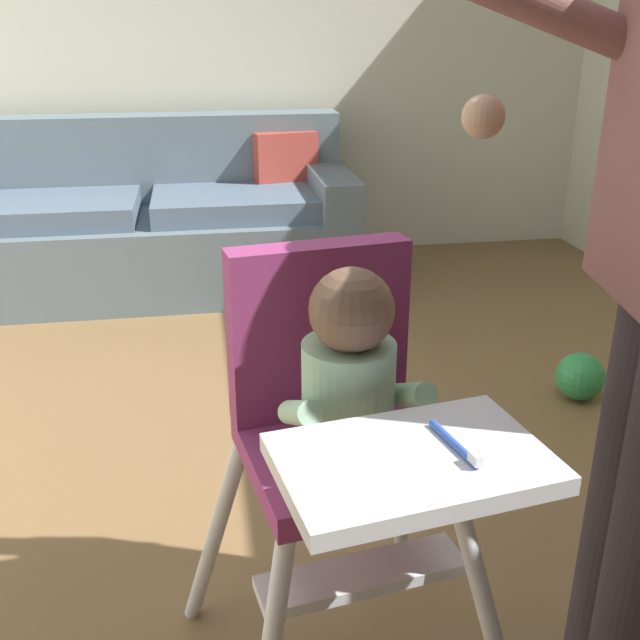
{
  "coord_description": "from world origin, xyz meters",
  "views": [
    {
      "loc": [
        -0.13,
        -1.86,
        1.33
      ],
      "look_at": [
        0.09,
        -0.52,
        0.78
      ],
      "focal_mm": 41.63,
      "sensor_mm": 36.0,
      "label": 1
    }
  ],
  "objects": [
    {
      "name": "wall_far",
      "position": [
        0.0,
        2.54,
        1.3
      ],
      "size": [
        5.19,
        0.06,
        2.6
      ],
      "primitive_type": "cube",
      "color": "silver",
      "rests_on": "ground"
    },
    {
      "name": "couch",
      "position": [
        -0.39,
        2.02,
        0.33
      ],
      "size": [
        2.12,
        0.86,
        0.86
      ],
      "rotation": [
        0.0,
        0.0,
        -1.57
      ],
      "color": "slate",
      "rests_on": "ground"
    },
    {
      "name": "ground",
      "position": [
        0.0,
        0.0,
        -0.05
      ],
      "size": [
        5.99,
        6.63,
        0.1
      ],
      "primitive_type": "cube",
      "color": "olive"
    },
    {
      "name": "high_chair",
      "position": [
        0.11,
        -0.67,
        0.66
      ],
      "size": [
        0.69,
        0.79,
        0.95
      ],
      "rotation": [
        0.0,
        0.0,
        -1.41
      ],
      "color": "white",
      "rests_on": "ground"
    },
    {
      "name": "toy_ball",
      "position": [
        1.24,
        0.44,
        0.09
      ],
      "size": [
        0.18,
        0.18,
        0.18
      ],
      "primitive_type": "sphere",
      "color": "green",
      "rests_on": "ground"
    }
  ]
}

